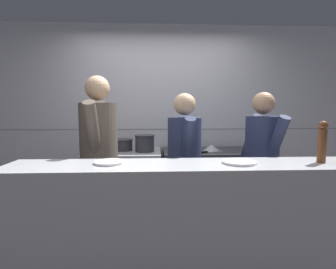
{
  "coord_description": "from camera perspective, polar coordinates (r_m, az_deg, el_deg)",
  "views": [
    {
      "loc": [
        -0.08,
        -2.19,
        1.44
      ],
      "look_at": [
        0.06,
        0.75,
        1.15
      ],
      "focal_mm": 28.0,
      "sensor_mm": 36.0,
      "label": 1
    }
  ],
  "objects": [
    {
      "name": "wall_back_tiled",
      "position": [
        3.75,
        -1.57,
        3.49
      ],
      "size": [
        8.0,
        0.06,
        2.6
      ],
      "color": "silver",
      "rests_on": "ground_plane"
    },
    {
      "name": "prep_counter",
      "position": [
        3.58,
        10.0,
        -10.58
      ],
      "size": [
        1.34,
        0.65,
        0.9
      ],
      "color": "#38383D",
      "rests_on": "ground_plane"
    },
    {
      "name": "stock_pot",
      "position": [
        3.47,
        -14.39,
        -2.24
      ],
      "size": [
        0.29,
        0.29,
        0.15
      ],
      "color": "#B7BABF",
      "rests_on": "oven_range"
    },
    {
      "name": "chef_sous",
      "position": [
        2.57,
        3.56,
        -6.9
      ],
      "size": [
        0.34,
        0.69,
        1.59
      ],
      "rotation": [
        0.0,
        0.0,
        0.06
      ],
      "color": "black",
      "rests_on": "ground_plane"
    },
    {
      "name": "pepper_mill",
      "position": [
        2.21,
        30.54,
        -1.21
      ],
      "size": [
        0.07,
        0.07,
        0.31
      ],
      "color": "brown",
      "rests_on": "pass_counter"
    },
    {
      "name": "plated_dish_main",
      "position": [
        1.95,
        -12.54,
        -5.91
      ],
      "size": [
        0.23,
        0.23,
        0.02
      ],
      "color": "white",
      "rests_on": "pass_counter"
    },
    {
      "name": "sauce_pot",
      "position": [
        3.46,
        -9.85,
        -2.12
      ],
      "size": [
        0.27,
        0.27,
        0.15
      ],
      "color": "#2D2D33",
      "rests_on": "oven_range"
    },
    {
      "name": "oven_range",
      "position": [
        3.52,
        -9.5,
        -10.81
      ],
      "size": [
        0.94,
        0.71,
        0.9
      ],
      "color": "#38383D",
      "rests_on": "ground_plane"
    },
    {
      "name": "chef_line",
      "position": [
        2.76,
        19.66,
        -6.18
      ],
      "size": [
        0.39,
        0.7,
        1.6
      ],
      "rotation": [
        0.0,
        0.0,
        0.24
      ],
      "color": "black",
      "rests_on": "ground_plane"
    },
    {
      "name": "plated_dish_appetiser",
      "position": [
        1.97,
        15.26,
        -5.83
      ],
      "size": [
        0.25,
        0.25,
        0.02
      ],
      "color": "white",
      "rests_on": "pass_counter"
    },
    {
      "name": "braising_pot",
      "position": [
        3.33,
        -5.1,
        -1.82
      ],
      "size": [
        0.25,
        0.25,
        0.21
      ],
      "color": "#2D2D33",
      "rests_on": "oven_range"
    },
    {
      "name": "mixing_bowl_steel",
      "position": [
        3.46,
        9.44,
        -2.8
      ],
      "size": [
        0.21,
        0.21,
        0.08
      ],
      "color": "#B7BABF",
      "rests_on": "prep_counter"
    },
    {
      "name": "pass_counter",
      "position": [
        2.08,
        5.92,
        -20.72
      ],
      "size": [
        2.72,
        0.45,
        1.05
      ],
      "color": "#B7BABF",
      "rests_on": "ground_plane"
    },
    {
      "name": "chef_head_cook",
      "position": [
        2.62,
        -14.77,
        -4.85
      ],
      "size": [
        0.36,
        0.76,
        1.75
      ],
      "rotation": [
        0.0,
        0.0,
        -0.01
      ],
      "color": "black",
      "rests_on": "ground_plane"
    },
    {
      "name": "chefs_knife",
      "position": [
        3.3,
        8.94,
        -3.77
      ],
      "size": [
        0.32,
        0.16,
        0.02
      ],
      "color": "#B7BABF",
      "rests_on": "prep_counter"
    }
  ]
}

